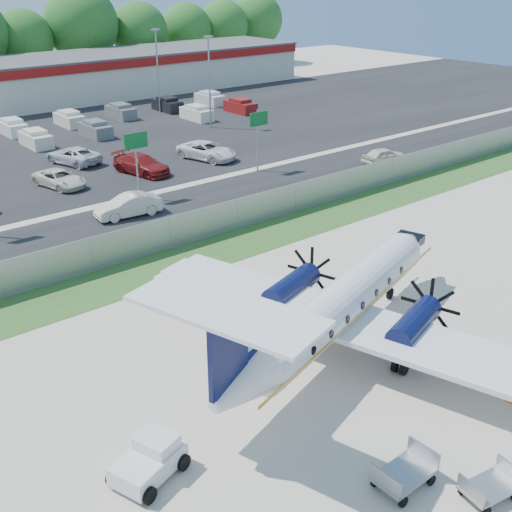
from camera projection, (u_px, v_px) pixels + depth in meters
ground at (342, 347)px, 28.20m from camera, size 170.00×170.00×0.00m
grass_verge at (190, 259)px, 36.67m from camera, size 170.00×4.00×0.02m
access_road at (130, 224)px, 41.62m from camera, size 170.00×8.00×0.02m
parking_lot at (13, 156)px, 56.45m from camera, size 170.00×32.00×0.02m
perimeter_fence at (170, 233)px, 37.67m from camera, size 120.00×0.06×1.99m
building_east at (143, 70)px, 85.86m from camera, size 44.40×12.40×5.24m
sign_mid at (136, 150)px, 44.62m from camera, size 1.80×0.26×5.00m
sign_right at (258, 127)px, 50.95m from camera, size 1.80×0.26×5.00m
light_pole_ne at (209, 76)px, 64.39m from camera, size 0.90×0.35×9.09m
light_pole_se at (157, 65)px, 71.46m from camera, size 0.90×0.35×9.09m
aircraft at (339, 305)px, 27.12m from camera, size 18.65×18.20×5.70m
pushback_tug at (150, 459)px, 20.89m from camera, size 2.72×2.35×1.29m
baggage_cart_near at (490, 486)px, 20.05m from camera, size 1.96×1.38×0.95m
baggage_cart_far at (404, 473)px, 20.49m from camera, size 2.06×1.28×1.07m
cone_starboard_wing at (188, 231)px, 39.94m from camera, size 0.38×0.38×0.54m
road_car_mid at (129, 216)px, 43.02m from camera, size 4.58×2.02×1.46m
road_car_east at (383, 164)px, 54.47m from camera, size 4.18×2.12×1.36m
parked_car_c at (61, 187)px, 48.71m from camera, size 3.12×5.00×1.29m
parked_car_d at (142, 174)px, 51.83m from camera, size 3.32×5.65×1.54m
parked_car_e at (207, 159)px, 55.67m from camera, size 3.94×5.94×1.51m
parked_car_g at (74, 164)px, 54.42m from camera, size 3.79×5.64×1.44m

